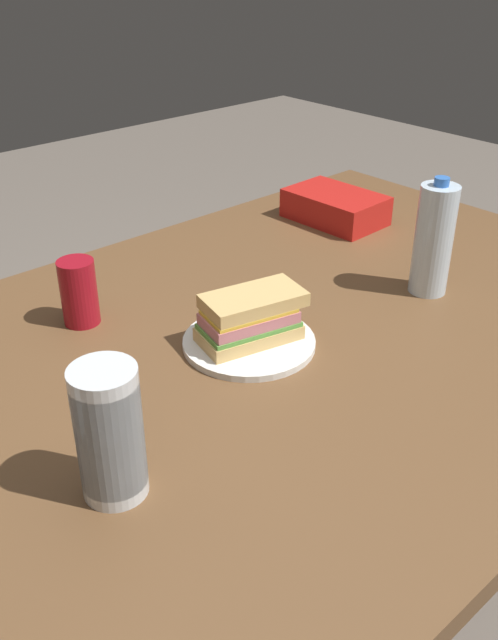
# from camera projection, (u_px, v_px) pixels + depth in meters

# --- Properties ---
(ground_plane) EXTENTS (8.00, 8.00, 0.00)m
(ground_plane) POSITION_uv_depth(u_px,v_px,m) (262.00, 626.00, 1.60)
(ground_plane) COLOR #70665B
(dining_table) EXTENTS (1.70, 1.08, 0.77)m
(dining_table) POSITION_uv_depth(u_px,v_px,m) (266.00, 379.00, 1.26)
(dining_table) COLOR brown
(dining_table) RESTS_ON ground_plane
(paper_plate) EXTENTS (0.23, 0.23, 0.01)m
(paper_plate) POSITION_uv_depth(u_px,v_px,m) (249.00, 342.00, 1.20)
(paper_plate) COLOR white
(paper_plate) RESTS_ON dining_table
(sandwich) EXTENTS (0.20, 0.13, 0.08)m
(sandwich) POSITION_uv_depth(u_px,v_px,m) (250.00, 318.00, 1.18)
(sandwich) COLOR #DBB26B
(sandwich) RESTS_ON paper_plate
(soda_can_red) EXTENTS (0.07, 0.07, 0.12)m
(soda_can_red) POSITION_uv_depth(u_px,v_px,m) (79.00, 292.00, 1.24)
(soda_can_red) COLOR maroon
(soda_can_red) RESTS_ON dining_table
(chip_bag) EXTENTS (0.16, 0.23, 0.07)m
(chip_bag) POSITION_uv_depth(u_px,v_px,m) (335.00, 207.00, 1.69)
(chip_bag) COLOR red
(chip_bag) RESTS_ON dining_table
(water_bottle_tall) EXTENTS (0.07, 0.07, 0.23)m
(water_bottle_tall) POSITION_uv_depth(u_px,v_px,m) (434.00, 240.00, 1.33)
(water_bottle_tall) COLOR silver
(water_bottle_tall) RESTS_ON dining_table
(plastic_cup_stack) EXTENTS (0.08, 0.08, 0.18)m
(plastic_cup_stack) POSITION_uv_depth(u_px,v_px,m) (110.00, 433.00, 0.85)
(plastic_cup_stack) COLOR silver
(plastic_cup_stack) RESTS_ON dining_table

